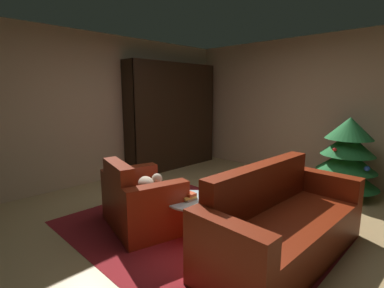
{
  "coord_description": "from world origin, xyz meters",
  "views": [
    {
      "loc": [
        2.0,
        -2.55,
        1.6
      ],
      "look_at": [
        -0.48,
        -0.02,
        0.94
      ],
      "focal_mm": 26.76,
      "sensor_mm": 36.0,
      "label": 1
    }
  ],
  "objects_px": {
    "couch_red": "(281,226)",
    "coffee_table": "(193,203)",
    "bottle_on_table": "(208,192)",
    "decorated_tree": "(347,157)",
    "armchair_red": "(140,202)",
    "book_stack_on_table": "(187,195)",
    "bookshelf_unit": "(177,117)"
  },
  "relations": [
    {
      "from": "armchair_red",
      "to": "coffee_table",
      "type": "height_order",
      "value": "armchair_red"
    },
    {
      "from": "coffee_table",
      "to": "book_stack_on_table",
      "type": "distance_m",
      "value": 0.11
    },
    {
      "from": "bookshelf_unit",
      "to": "book_stack_on_table",
      "type": "height_order",
      "value": "bookshelf_unit"
    },
    {
      "from": "book_stack_on_table",
      "to": "decorated_tree",
      "type": "xyz_separation_m",
      "value": [
        0.89,
        2.57,
        0.17
      ]
    },
    {
      "from": "bookshelf_unit",
      "to": "coffee_table",
      "type": "height_order",
      "value": "bookshelf_unit"
    },
    {
      "from": "bottle_on_table",
      "to": "decorated_tree",
      "type": "distance_m",
      "value": 2.54
    },
    {
      "from": "coffee_table",
      "to": "bottle_on_table",
      "type": "relative_size",
      "value": 2.37
    },
    {
      "from": "couch_red",
      "to": "bottle_on_table",
      "type": "relative_size",
      "value": 7.73
    },
    {
      "from": "couch_red",
      "to": "coffee_table",
      "type": "xyz_separation_m",
      "value": [
        -0.92,
        -0.29,
        0.06
      ]
    },
    {
      "from": "coffee_table",
      "to": "decorated_tree",
      "type": "height_order",
      "value": "decorated_tree"
    },
    {
      "from": "armchair_red",
      "to": "couch_red",
      "type": "relative_size",
      "value": 0.57
    },
    {
      "from": "bookshelf_unit",
      "to": "coffee_table",
      "type": "xyz_separation_m",
      "value": [
        2.34,
        -1.94,
        -0.7
      ]
    },
    {
      "from": "armchair_red",
      "to": "decorated_tree",
      "type": "bearing_deg",
      "value": 63.71
    },
    {
      "from": "couch_red",
      "to": "coffee_table",
      "type": "distance_m",
      "value": 0.97
    },
    {
      "from": "coffee_table",
      "to": "decorated_tree",
      "type": "xyz_separation_m",
      "value": [
        0.83,
        2.53,
        0.25
      ]
    },
    {
      "from": "bookshelf_unit",
      "to": "book_stack_on_table",
      "type": "distance_m",
      "value": 3.08
    },
    {
      "from": "bookshelf_unit",
      "to": "bottle_on_table",
      "type": "bearing_deg",
      "value": -36.56
    },
    {
      "from": "bookshelf_unit",
      "to": "decorated_tree",
      "type": "height_order",
      "value": "bookshelf_unit"
    },
    {
      "from": "couch_red",
      "to": "bottle_on_table",
      "type": "height_order",
      "value": "couch_red"
    },
    {
      "from": "bottle_on_table",
      "to": "decorated_tree",
      "type": "xyz_separation_m",
      "value": [
        0.69,
        2.44,
        0.1
      ]
    },
    {
      "from": "coffee_table",
      "to": "couch_red",
      "type": "bearing_deg",
      "value": 17.56
    },
    {
      "from": "book_stack_on_table",
      "to": "decorated_tree",
      "type": "relative_size",
      "value": 0.18
    },
    {
      "from": "decorated_tree",
      "to": "book_stack_on_table",
      "type": "bearing_deg",
      "value": -109.01
    },
    {
      "from": "bottle_on_table",
      "to": "decorated_tree",
      "type": "relative_size",
      "value": 0.21
    },
    {
      "from": "bookshelf_unit",
      "to": "couch_red",
      "type": "bearing_deg",
      "value": -26.71
    },
    {
      "from": "armchair_red",
      "to": "decorated_tree",
      "type": "relative_size",
      "value": 0.94
    },
    {
      "from": "couch_red",
      "to": "bookshelf_unit",
      "type": "bearing_deg",
      "value": 153.29
    },
    {
      "from": "book_stack_on_table",
      "to": "decorated_tree",
      "type": "height_order",
      "value": "decorated_tree"
    },
    {
      "from": "book_stack_on_table",
      "to": "couch_red",
      "type": "bearing_deg",
      "value": 18.47
    },
    {
      "from": "armchair_red",
      "to": "coffee_table",
      "type": "relative_size",
      "value": 1.87
    },
    {
      "from": "armchair_red",
      "to": "decorated_tree",
      "type": "height_order",
      "value": "decorated_tree"
    },
    {
      "from": "couch_red",
      "to": "decorated_tree",
      "type": "xyz_separation_m",
      "value": [
        -0.09,
        2.24,
        0.31
      ]
    }
  ]
}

